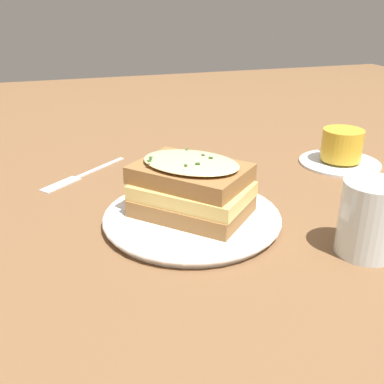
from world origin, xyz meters
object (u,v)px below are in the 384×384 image
at_px(sandwich, 192,188).
at_px(fork, 77,177).
at_px(teacup_with_saucer, 341,151).
at_px(water_glass, 369,218).
at_px(dinner_plate, 192,217).

distance_m(sandwich, fork, 0.26).
xyz_separation_m(teacup_with_saucer, water_glass, (-0.15, -0.27, 0.02)).
relative_size(water_glass, fork, 0.59).
bearing_deg(fork, teacup_with_saucer, -138.81).
bearing_deg(teacup_with_saucer, dinner_plate, 126.79).
xyz_separation_m(sandwich, fork, (-0.14, 0.21, -0.05)).
bearing_deg(fork, sandwich, 173.39).
relative_size(dinner_plate, fork, 1.56).
bearing_deg(teacup_with_saucer, sandwich, 126.47).
height_order(dinner_plate, water_glass, water_glass).
xyz_separation_m(dinner_plate, teacup_with_saucer, (0.33, 0.14, 0.02)).
xyz_separation_m(teacup_with_saucer, fork, (-0.47, 0.07, -0.02)).
bearing_deg(dinner_plate, fork, 122.97).
relative_size(sandwich, water_glass, 1.99).
distance_m(dinner_plate, sandwich, 0.04).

